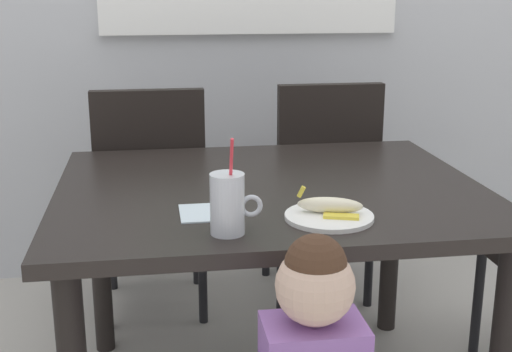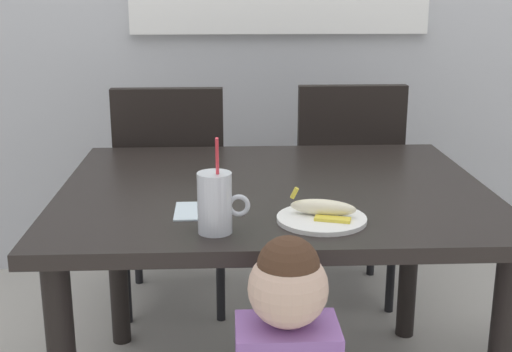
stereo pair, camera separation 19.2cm
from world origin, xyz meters
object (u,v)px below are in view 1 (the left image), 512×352
Objects in this scene: dining_table at (270,216)px; peeled_banana at (331,206)px; snack_plate at (329,217)px; paper_napkin at (208,213)px; dining_chair_left at (151,190)px; milk_cup at (228,207)px; dining_chair_right at (322,179)px.

peeled_banana is (0.11, -0.31, 0.13)m from dining_table.
paper_napkin is (-0.30, 0.09, -0.00)m from snack_plate.
dining_table is 0.33m from paper_napkin.
dining_chair_left is 1.14m from milk_cup.
dining_chair_left is 6.40× the size of paper_napkin.
dining_chair_left reaches higher than snack_plate.
paper_napkin is (0.15, -0.93, 0.21)m from dining_chair_left.
dining_chair_right is at bearing 65.44° from milk_cup.
milk_cup is at bearing 99.86° from dining_chair_left.
milk_cup is at bearing -113.55° from dining_table.
dining_chair_right reaches higher than peeled_banana.
snack_plate is 1.53× the size of paper_napkin.
dining_chair_left is 1.00× the size of dining_chair_right.
snack_plate is 0.32m from paper_napkin.
dining_chair_left is 4.17× the size of snack_plate.
milk_cup reaches higher than dining_chair_right.
peeled_banana is at bearing -14.33° from paper_napkin.
dining_table is at bearing 48.56° from paper_napkin.
milk_cup reaches higher than paper_napkin.
milk_cup is (-0.52, -1.14, 0.28)m from dining_chair_right.
dining_chair_right reaches higher than dining_table.
dining_table is 5.51× the size of snack_plate.
paper_napkin is at bearing 163.38° from snack_plate.
snack_plate is at bearing -121.95° from peeled_banana.
milk_cup is 0.17m from paper_napkin.
milk_cup reaches higher than peeled_banana.
peeled_banana is (0.28, 0.08, -0.04)m from milk_cup.
snack_plate is at bearing 76.82° from dining_chair_right.
dining_chair_right is 1.12m from snack_plate.
paper_napkin is (-0.55, -0.98, 0.21)m from dining_chair_right.
snack_plate is (0.27, 0.07, -0.06)m from milk_cup.
paper_napkin is at bearing 102.63° from milk_cup.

